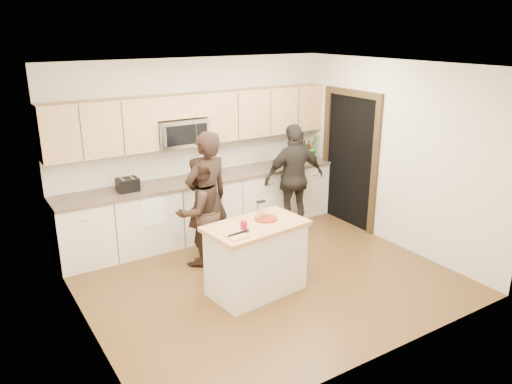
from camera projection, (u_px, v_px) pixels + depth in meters
floor at (265, 277)px, 6.55m from camera, size 4.50×4.50×0.00m
room_shell at (265, 148)px, 6.01m from camera, size 4.52×4.02×2.71m
back_cabinetry at (205, 206)px, 7.76m from camera, size 4.50×0.66×0.94m
upper_cabinetry at (200, 117)px, 7.46m from camera, size 4.50×0.33×0.75m
microwave at (181, 132)px, 7.32m from camera, size 0.76×0.41×0.40m
doorway at (350, 155)px, 8.04m from camera, size 0.06×1.25×2.20m
framed_picture at (296, 138)px, 8.73m from camera, size 0.30×0.03×0.38m
dish_towel at (150, 200)px, 7.02m from camera, size 0.34×0.60×0.48m
island at (256, 258)px, 6.06m from camera, size 1.27×0.82×0.90m
red_plate at (266, 219)px, 6.06m from camera, size 0.28×0.28×0.02m
box_grater at (261, 209)px, 6.01m from camera, size 0.10×0.06×0.23m
drink_glass at (244, 225)px, 5.76m from camera, size 0.08×0.08×0.10m
cutting_board at (237, 236)px, 5.55m from camera, size 0.24×0.22×0.02m
tongs at (238, 233)px, 5.60m from camera, size 0.29×0.06×0.02m
knife at (241, 232)px, 5.63m from camera, size 0.23×0.05×0.01m
toaster at (128, 185)px, 6.96m from camera, size 0.28×0.24×0.18m
bottle_cluster at (302, 151)px, 8.50m from camera, size 0.44×0.31×0.40m
orchid at (312, 147)px, 8.64m from camera, size 0.28×0.25×0.41m
woman_left at (207, 199)px, 6.73m from camera, size 0.74×0.55×1.84m
woman_center at (199, 212)px, 6.73m from camera, size 0.84×0.72×1.51m
woman_right at (294, 178)px, 7.85m from camera, size 1.06×0.58×1.72m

